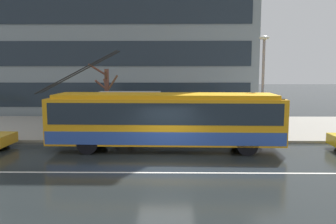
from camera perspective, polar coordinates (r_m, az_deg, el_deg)
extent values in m
plane|color=#212627|center=(15.36, -0.40, -8.65)|extent=(160.00, 160.00, 0.00)
cube|color=gray|center=(24.60, 0.05, -2.48)|extent=(80.00, 10.00, 0.14)
cube|color=silver|center=(14.21, -0.50, -9.96)|extent=(72.00, 0.14, 0.01)
cube|color=orange|center=(17.85, -0.44, -1.30)|extent=(11.88, 2.81, 2.29)
cube|color=#F2A111|center=(17.71, -0.45, 2.69)|extent=(11.16, 2.54, 0.20)
cube|color=#1E2833|center=(17.79, -0.44, 0.16)|extent=(11.41, 2.83, 1.05)
cube|color=#2F52A9|center=(17.97, -0.44, -3.61)|extent=(11.76, 2.84, 0.64)
cube|color=#1E2833|center=(18.48, 18.03, 0.07)|extent=(0.17, 2.23, 1.15)
cube|color=black|center=(18.38, 17.65, 1.89)|extent=(0.21, 1.93, 0.28)
cylinder|color=black|center=(18.75, -14.36, 6.36)|extent=(4.30, 0.16, 2.23)
cylinder|color=black|center=(18.08, -14.99, 6.32)|extent=(4.30, 0.16, 2.23)
cylinder|color=black|center=(19.38, 11.70, -3.90)|extent=(1.05, 0.32, 1.04)
cylinder|color=black|center=(17.23, 12.93, -5.31)|extent=(1.05, 0.32, 1.04)
cylinder|color=black|center=(19.65, -11.40, -3.74)|extent=(1.05, 0.32, 1.04)
cylinder|color=black|center=(17.53, -13.11, -5.10)|extent=(1.05, 0.32, 1.04)
cylinder|color=black|center=(20.97, -25.42, -4.20)|extent=(0.63, 0.23, 0.62)
cylinder|color=gray|center=(20.96, -1.74, -0.47)|extent=(0.08, 0.08, 2.53)
cylinder|color=gray|center=(21.41, -11.21, -0.44)|extent=(0.08, 0.08, 2.53)
cylinder|color=gray|center=(22.17, -1.60, -0.05)|extent=(0.08, 0.08, 2.53)
cylinder|color=gray|center=(22.59, -10.58, -0.04)|extent=(0.08, 0.08, 2.53)
cube|color=#99ADB2|center=(22.31, -6.13, 0.09)|extent=(3.35, 0.04, 2.03)
cube|color=#B2B2B7|center=(21.58, -6.37, 3.20)|extent=(3.83, 1.52, 0.08)
cube|color=brown|center=(22.13, -6.20, -2.24)|extent=(2.47, 0.36, 0.08)
cylinder|color=#2F3652|center=(21.22, -8.34, -2.68)|extent=(0.14, 0.14, 0.90)
cylinder|color=#2F3652|center=(21.09, -8.56, -2.75)|extent=(0.14, 0.14, 0.90)
cylinder|color=brown|center=(21.04, -8.49, -0.74)|extent=(0.47, 0.47, 0.58)
sphere|color=#D4AC88|center=(20.99, -8.51, 0.37)|extent=(0.24, 0.24, 0.24)
cone|color=#CF306E|center=(21.06, -8.36, 1.21)|extent=(1.22, 1.22, 0.28)
cylinder|color=#333333|center=(21.12, -8.33, -0.20)|extent=(0.02, 0.02, 0.76)
cylinder|color=navy|center=(22.37, -6.11, -2.16)|extent=(0.14, 0.14, 0.88)
cylinder|color=navy|center=(22.28, -5.78, -2.19)|extent=(0.14, 0.14, 0.88)
cylinder|color=#8B815C|center=(22.22, -5.97, -0.34)|extent=(0.49, 0.49, 0.56)
sphere|color=#B2B084|center=(22.17, -5.98, 0.65)|extent=(0.22, 0.22, 0.22)
cone|color=gold|center=(22.21, -6.24, 1.41)|extent=(1.16, 1.16, 0.25)
cylinder|color=#333333|center=(22.27, -6.22, 0.15)|extent=(0.02, 0.02, 0.73)
cylinder|color=navy|center=(22.53, -3.80, -2.05)|extent=(0.14, 0.14, 0.90)
cylinder|color=navy|center=(22.59, -3.42, -2.02)|extent=(0.14, 0.14, 0.90)
cylinder|color=#414D47|center=(22.45, -3.62, -0.18)|extent=(0.48, 0.48, 0.58)
sphere|color=#BDB591|center=(22.41, -3.63, 0.81)|extent=(0.21, 0.21, 0.21)
cylinder|color=gray|center=(20.96, 15.31, 3.61)|extent=(0.16, 0.16, 5.68)
ellipsoid|color=silver|center=(21.00, 15.58, 11.70)|extent=(0.60, 0.32, 0.24)
cylinder|color=brown|center=(23.17, -9.99, 2.00)|extent=(0.29, 0.29, 4.02)
cylinder|color=brown|center=(23.58, -10.26, 4.53)|extent=(0.50, 1.01, 0.70)
cylinder|color=brown|center=(22.65, -10.15, 5.97)|extent=(0.24, 0.95, 0.69)
cylinder|color=brown|center=(22.91, -9.19, 4.64)|extent=(0.88, 0.40, 1.13)
cylinder|color=brown|center=(22.75, -10.92, 4.35)|extent=(0.70, 0.96, 0.73)
cylinder|color=brown|center=(23.32, -11.52, 6.82)|extent=(1.31, 0.37, 0.82)
cube|color=#1E2833|center=(30.20, -7.78, 2.81)|extent=(22.33, 0.06, 2.11)
cube|color=#1E2833|center=(30.15, -7.90, 9.50)|extent=(22.33, 0.06, 2.11)
cube|color=#1E2833|center=(30.50, -8.02, 16.12)|extent=(22.33, 0.06, 2.11)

